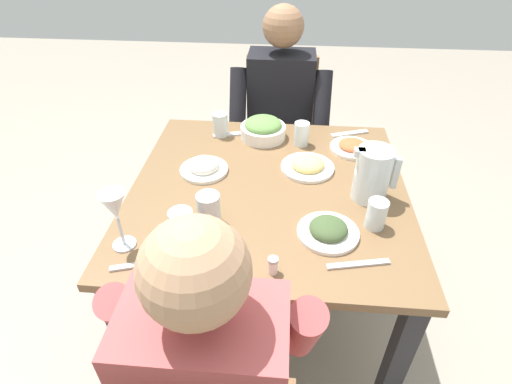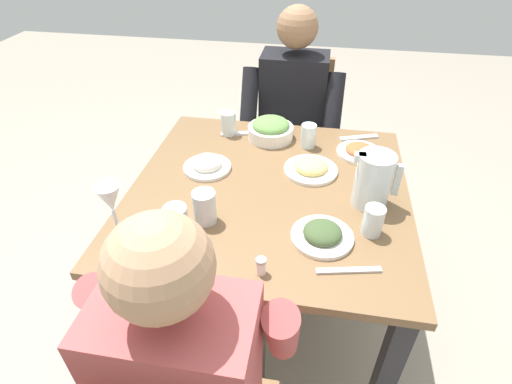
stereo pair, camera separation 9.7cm
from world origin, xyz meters
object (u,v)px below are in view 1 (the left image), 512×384
Objects in this scene: diner_far at (279,122)px; salad_bowl at (263,129)px; chair_far at (280,129)px; plate_fries at (308,165)px; diner_near at (219,363)px; plate_dolmas at (328,230)px; plate_rice_curry at (352,147)px; wine_glass at (115,209)px; water_glass_far_right at (182,225)px; water_glass_far_left at (209,210)px; water_pitcher at (372,174)px; water_glass_by_pitcher at (301,134)px; plate_yoghurt at (204,167)px; water_glass_center at (376,214)px; salt_shaker at (273,265)px; dining_table at (268,209)px; water_glass_near_right at (220,125)px.

salad_bowl is (-0.06, -0.28, 0.11)m from diner_far.
chair_far reaches higher than plate_fries.
plate_dolmas is (0.28, 0.41, 0.09)m from diner_near.
plate_rice_curry is at bearing -48.74° from diner_far.
wine_glass reaches higher than plate_fries.
salad_bowl is 1.96× the size of water_glass_far_right.
wine_glass reaches higher than water_glass_far_left.
water_pitcher is 0.82m from wine_glass.
plate_rice_curry is at bearing 40.97° from plate_fries.
chair_far is 0.56m from salad_bowl.
water_glass_by_pitcher is at bearing -79.21° from chair_far.
diner_far is 0.63m from plate_yoghurt.
diner_far reaches higher than salad_bowl.
salad_bowl is at bearing 61.94° from wine_glass.
water_glass_center reaches higher than plate_fries.
water_glass_far_right is (-0.16, 0.36, 0.12)m from diner_near.
water_pitcher is at bearing 50.03° from salt_shaker.
salad_bowl is 1.74× the size of water_glass_far_left.
water_pitcher is 0.49m from salt_shaker.
chair_far is 1.50m from diner_near.
salad_bowl reaches higher than plate_dolmas.
diner_far is 6.50× the size of plate_rice_curry.
dining_table is 0.40m from water_pitcher.
water_glass_near_right reaches higher than plate_fries.
plate_yoghurt is (-0.17, 0.72, 0.09)m from diner_near.
chair_far is 0.68m from plate_rice_curry.
diner_near is 11.86× the size of water_glass_by_pitcher.
diner_far is at bearing 103.71° from plate_fries.
water_glass_far_right is 0.70m from water_glass_by_pitcher.
salt_shaker is at bearing -41.89° from water_glass_far_left.
water_glass_far_left reaches higher than dining_table.
dining_table is 0.37m from water_glass_by_pitcher.
salad_bowl is at bearing 169.38° from plate_rice_curry.
diner_far is 6.13× the size of water_pitcher.
salt_shaker is (-0.31, -0.37, -0.07)m from water_pitcher.
chair_far reaches higher than salt_shaker.
water_glass_by_pitcher is at bearing 69.77° from dining_table.
plate_yoghurt is 0.56m from salt_shaker.
diner_far reaches higher than water_glass_by_pitcher.
water_glass_center is 0.78m from wine_glass.
plate_fries is at bearing 73.90° from diner_near.
water_glass_by_pitcher is at bearing 32.75° from plate_yoghurt.
plate_fries is at bearing -80.09° from chair_far.
water_glass_center is at bearing 11.22° from wine_glass.
water_glass_near_right is at bearing 98.40° from diner_near.
plate_fries is 0.54m from salt_shaker.
water_glass_near_right reaches higher than salad_bowl.
water_glass_far_left is 0.29m from salt_shaker.
diner_near is at bearing -92.07° from salad_bowl.
water_glass_center is (0.02, -0.47, 0.03)m from plate_rice_curry.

